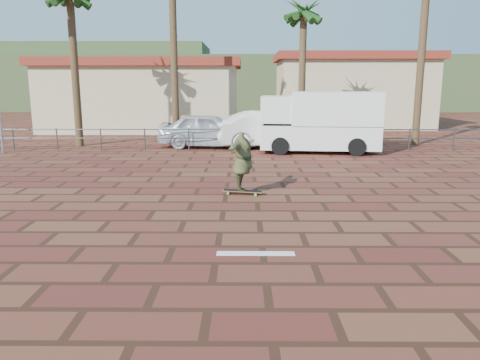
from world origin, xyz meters
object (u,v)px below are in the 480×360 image
at_px(campervan, 320,121).
at_px(car_silver, 210,130).
at_px(skateboarder, 243,162).
at_px(car_white, 270,129).
at_px(longboard, 242,191).

distance_m(campervan, car_silver, 5.24).
xyz_separation_m(skateboarder, car_white, (1.31, 9.64, -0.05)).
height_order(longboard, car_white, car_white).
xyz_separation_m(longboard, campervan, (3.41, 8.13, 1.30)).
bearing_deg(longboard, campervan, 79.44).
relative_size(skateboarder, car_white, 0.38).
relative_size(campervan, car_white, 1.01).
height_order(campervan, car_white, campervan).
xyz_separation_m(longboard, skateboarder, (-0.00, -0.00, 0.82)).
distance_m(campervan, car_white, 2.64).
bearing_deg(car_silver, car_white, -82.79).
distance_m(longboard, car_white, 9.75).
distance_m(skateboarder, car_white, 9.72).
distance_m(longboard, car_silver, 9.79).
relative_size(skateboarder, car_silver, 0.41).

